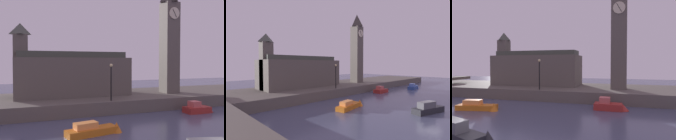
# 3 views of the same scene
# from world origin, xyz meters

# --- Properties ---
(far_embankment) EXTENTS (70.00, 12.00, 1.50)m
(far_embankment) POSITION_xyz_m (0.00, 20.00, 0.75)
(far_embankment) COLOR #5B544C
(far_embankment) RESTS_ON ground
(clock_tower) EXTENTS (2.37, 2.41, 15.73)m
(clock_tower) POSITION_xyz_m (8.68, 18.91, 9.61)
(clock_tower) COLOR #5B544C
(clock_tower) RESTS_ON far_embankment
(parliament_hall) EXTENTS (14.87, 5.76, 9.26)m
(parliament_hall) POSITION_xyz_m (-5.39, 21.24, 4.36)
(parliament_hall) COLOR #5B544C
(parliament_hall) RESTS_ON far_embankment
(streetlamp) EXTENTS (0.36, 0.36, 4.25)m
(streetlamp) POSITION_xyz_m (-1.90, 14.91, 4.12)
(streetlamp) COLOR black
(streetlamp) RESTS_ON far_embankment
(boat_dinghy_red) EXTENTS (3.75, 1.65, 1.38)m
(boat_dinghy_red) POSITION_xyz_m (7.99, 11.74, 0.47)
(boat_dinghy_red) COLOR maroon
(boat_dinghy_red) RESTS_ON ground
(boat_patrol_orange) EXTENTS (5.11, 2.08, 1.31)m
(boat_patrol_orange) POSITION_xyz_m (-5.83, 7.75, 0.38)
(boat_patrol_orange) COLOR orange
(boat_patrol_orange) RESTS_ON ground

